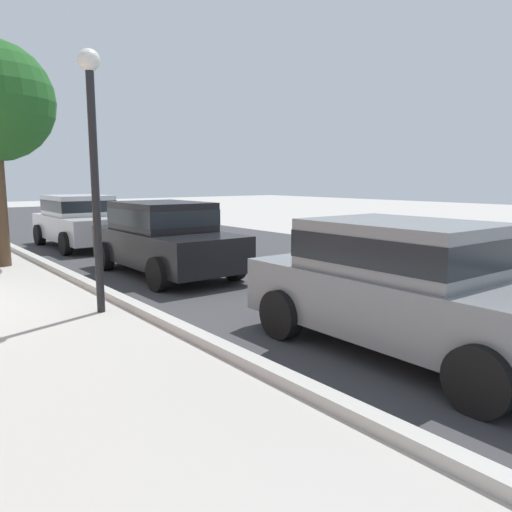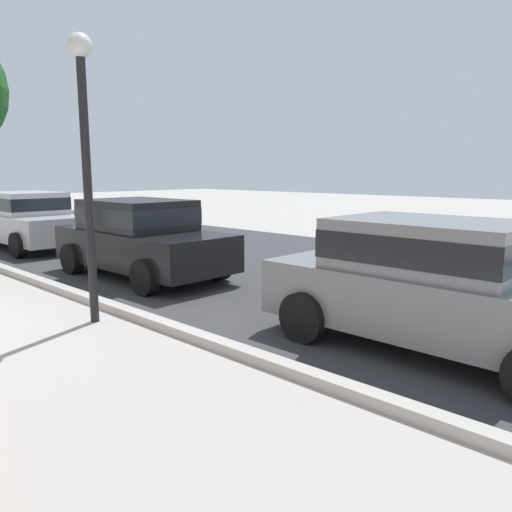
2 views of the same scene
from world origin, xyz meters
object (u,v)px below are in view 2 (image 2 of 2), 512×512
Objects in this scene: lamp_post at (85,139)px; parked_car_grey at (435,281)px; parked_car_silver at (28,218)px; parked_car_black at (140,236)px.

parked_car_grey is at bearing 29.16° from lamp_post.
parked_car_black is (5.47, 0.00, 0.00)m from parked_car_silver.
parked_car_black is 3.53m from lamp_post.
parked_car_silver is 11.59m from parked_car_grey.
parked_car_grey is 4.86m from lamp_post.
parked_car_grey is (11.59, 0.00, 0.00)m from parked_car_silver.
parked_car_black is at bearing 0.00° from parked_car_silver.
parked_car_silver and parked_car_grey have the same top height.
parked_car_silver is 1.00× the size of parked_car_grey.
lamp_post is (2.14, -2.22, 1.71)m from parked_car_black.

